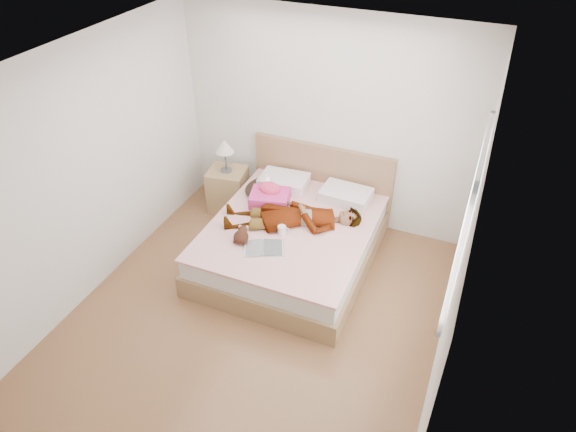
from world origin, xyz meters
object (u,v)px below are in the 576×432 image
object	(u,v)px
phone	(268,181)
plush_toy	(241,236)
magazine	(264,248)
bed	(294,237)
nightstand	(228,187)
woman	(294,213)
coffee_mug	(282,230)
towel	(270,196)

from	to	relation	value
phone	plush_toy	distance (m)	0.96
magazine	plush_toy	distance (m)	0.28
bed	nightstand	bearing A→B (deg)	153.88
nightstand	woman	bearing A→B (deg)	-26.64
magazine	plush_toy	size ratio (longest dim) A/B	1.86
woman	phone	xyz separation A→B (m)	(-0.50, 0.40, 0.08)
bed	nightstand	xyz separation A→B (m)	(-1.17, 0.57, 0.06)
coffee_mug	plush_toy	world-z (taller)	plush_toy
phone	bed	distance (m)	0.76
towel	coffee_mug	bearing A→B (deg)	-53.13
woman	coffee_mug	size ratio (longest dim) A/B	11.10
bed	coffee_mug	size ratio (longest dim) A/B	14.90
phone	nightstand	world-z (taller)	nightstand
bed	plush_toy	size ratio (longest dim) A/B	7.79
woman	towel	world-z (taller)	towel
woman	plush_toy	distance (m)	0.66
magazine	nightstand	bearing A→B (deg)	132.59
phone	towel	bearing A→B (deg)	-81.41
towel	coffee_mug	xyz separation A→B (m)	(0.38, -0.50, -0.04)
phone	coffee_mug	bearing A→B (deg)	-76.98
phone	magazine	xyz separation A→B (m)	(0.40, -0.97, -0.18)
towel	nightstand	bearing A→B (deg)	155.51
towel	bed	bearing A→B (deg)	-29.07
nightstand	coffee_mug	bearing A→B (deg)	-36.67
towel	plush_toy	distance (m)	0.78
phone	nightstand	bearing A→B (deg)	141.97
woman	nightstand	bearing A→B (deg)	-139.14
coffee_mug	nightstand	xyz separation A→B (m)	(-1.14, 0.85, -0.23)
phone	bed	bearing A→B (deg)	-60.14
towel	plush_toy	bearing A→B (deg)	-88.21
magazine	coffee_mug	distance (m)	0.32
coffee_mug	nightstand	bearing A→B (deg)	143.33
bed	nightstand	size ratio (longest dim) A/B	2.05
bed	woman	bearing A→B (deg)	-114.56
towel	coffee_mug	distance (m)	0.63
woman	towel	bearing A→B (deg)	-143.02
magazine	nightstand	size ratio (longest dim) A/B	0.49
woman	phone	world-z (taller)	same
phone	bed	xyz separation A→B (m)	(0.50, -0.39, -0.42)
magazine	bed	bearing A→B (deg)	79.55
woman	phone	size ratio (longest dim) A/B	15.74
bed	magazine	world-z (taller)	bed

